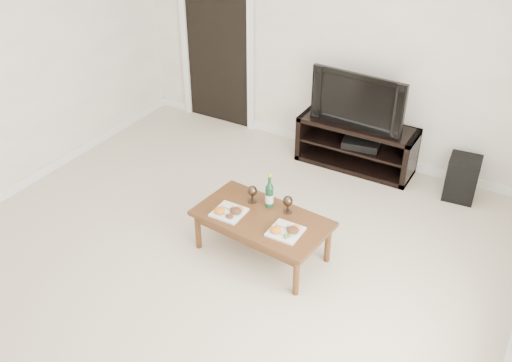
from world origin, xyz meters
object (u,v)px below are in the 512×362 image
(media_console, at_px, (356,145))
(television, at_px, (361,98))
(subwoofer, at_px, (462,178))
(coffee_table, at_px, (262,236))

(media_console, relative_size, television, 1.24)
(media_console, distance_m, subwoofer, 1.20)
(television, bearing_deg, coffee_table, -90.88)
(television, distance_m, coffee_table, 2.02)
(media_console, xyz_separation_m, coffee_table, (-0.15, -1.91, -0.07))
(media_console, height_order, coffee_table, media_console)
(subwoofer, distance_m, coffee_table, 2.30)
(television, bearing_deg, media_console, 0.00)
(subwoofer, xyz_separation_m, coffee_table, (-1.35, -1.86, -0.02))
(subwoofer, bearing_deg, coffee_table, -131.31)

